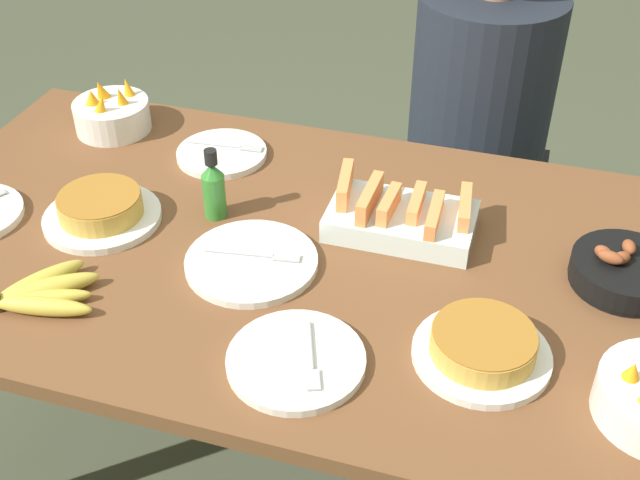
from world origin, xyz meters
TOP-DOWN VIEW (x-y plane):
  - dining_table at (0.00, 0.00)m, footprint 1.81×0.96m
  - banana_bunch at (-0.45, -0.29)m, footprint 0.20×0.18m
  - melon_tray at (0.14, 0.12)m, footprint 0.30×0.18m
  - skillet at (0.58, 0.08)m, footprint 0.28×0.27m
  - frittata_plate_center at (-0.47, -0.03)m, footprint 0.25×0.25m
  - frittata_plate_side at (0.35, -0.20)m, footprint 0.24×0.24m
  - empty_plate_near_front at (0.05, -0.30)m, footprint 0.24×0.24m
  - empty_plate_far_right at (-0.33, 0.28)m, footprint 0.21×0.21m
  - empty_plate_mid_edge at (-0.12, -0.08)m, footprint 0.26×0.26m
  - fruit_bowl_citrus at (-0.63, 0.33)m, footprint 0.18×0.18m
  - hot_sauce_bottle at (-0.25, 0.06)m, footprint 0.05×0.05m
  - person_figure at (0.22, 0.79)m, footprint 0.42×0.42m

SIDE VIEW (x-z plane):
  - person_figure at x=0.22m, z-range -0.12..1.16m
  - dining_table at x=0.00m, z-range 0.29..1.04m
  - empty_plate_near_front at x=0.05m, z-range 0.75..0.77m
  - empty_plate_mid_edge at x=-0.12m, z-range 0.75..0.77m
  - empty_plate_far_right at x=-0.33m, z-range 0.75..0.77m
  - banana_bunch at x=-0.45m, z-range 0.75..0.79m
  - frittata_plate_side at x=0.35m, z-range 0.75..0.81m
  - frittata_plate_center at x=-0.47m, z-range 0.75..0.81m
  - skillet at x=0.58m, z-range 0.74..0.82m
  - melon_tray at x=0.14m, z-range 0.74..0.84m
  - fruit_bowl_citrus at x=-0.63m, z-range 0.73..0.86m
  - hot_sauce_bottle at x=-0.25m, z-range 0.74..0.90m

